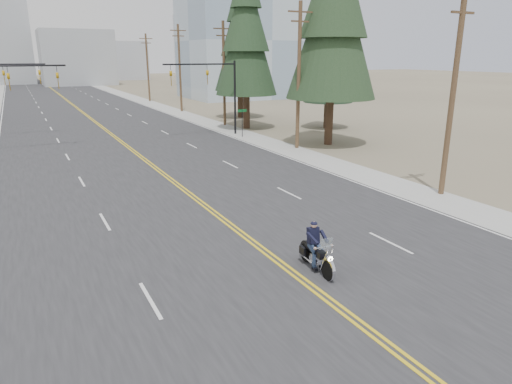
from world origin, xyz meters
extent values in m
plane|color=#776D56|center=(0.00, 0.00, 0.00)|extent=(400.00, 400.00, 0.00)
cube|color=#303033|center=(0.00, 70.00, 0.01)|extent=(20.00, 200.00, 0.01)
cube|color=#A5A5A0|center=(11.50, 70.00, 0.01)|extent=(3.00, 200.00, 0.01)
cylinder|color=black|center=(-7.50, 32.00, 6.70)|extent=(7.00, 0.14, 0.14)
imported|color=#BF8C0C|center=(-8.20, 32.00, 6.05)|extent=(0.21, 0.26, 1.30)
imported|color=#BF8C0C|center=(-4.70, 32.00, 6.05)|extent=(0.21, 0.26, 1.30)
cylinder|color=black|center=(11.00, 32.00, 3.50)|extent=(0.20, 0.20, 7.00)
cylinder|color=black|center=(7.50, 32.00, 6.70)|extent=(7.00, 0.14, 0.14)
imported|color=#BF8C0C|center=(8.20, 32.00, 6.05)|extent=(0.21, 0.26, 1.30)
imported|color=#BF8C0C|center=(4.70, 32.00, 6.05)|extent=(0.21, 0.26, 1.30)
cylinder|color=black|center=(-8.00, 40.00, 6.70)|extent=(6.00, 0.14, 0.14)
imported|color=#BF8C0C|center=(-8.60, 40.00, 6.05)|extent=(0.21, 0.26, 1.30)
imported|color=#BF8C0C|center=(-5.60, 40.00, 6.05)|extent=(0.21, 0.26, 1.30)
cylinder|color=black|center=(10.80, 30.00, 1.30)|extent=(0.06, 0.06, 2.60)
cube|color=#0C5926|center=(10.80, 30.00, 2.50)|extent=(0.90, 0.03, 0.25)
cylinder|color=brown|center=(12.50, 8.00, 5.50)|extent=(0.30, 0.30, 11.00)
cube|color=brown|center=(12.50, 8.00, 9.50)|extent=(1.60, 0.12, 0.12)
cylinder|color=brown|center=(12.50, 23.00, 5.75)|extent=(0.30, 0.30, 11.50)
cube|color=brown|center=(12.50, 23.00, 10.70)|extent=(2.20, 0.12, 0.12)
cube|color=brown|center=(12.50, 23.00, 10.00)|extent=(1.60, 0.12, 0.12)
cylinder|color=brown|center=(12.50, 38.00, 5.50)|extent=(0.30, 0.30, 11.00)
cube|color=brown|center=(12.50, 38.00, 10.20)|extent=(2.20, 0.12, 0.12)
cube|color=brown|center=(12.50, 38.00, 9.50)|extent=(1.60, 0.12, 0.12)
cylinder|color=brown|center=(12.50, 53.00, 5.75)|extent=(0.30, 0.30, 11.50)
cube|color=brown|center=(12.50, 53.00, 10.70)|extent=(2.20, 0.12, 0.12)
cube|color=brown|center=(12.50, 53.00, 10.00)|extent=(1.60, 0.12, 0.12)
cylinder|color=brown|center=(12.50, 70.00, 5.50)|extent=(0.30, 0.30, 11.00)
cube|color=brown|center=(12.50, 70.00, 10.20)|extent=(2.20, 0.12, 0.12)
cube|color=brown|center=(12.50, 70.00, 9.50)|extent=(1.60, 0.12, 0.12)
cube|color=#9EB5CC|center=(32.00, 70.00, 10.00)|extent=(24.00, 16.00, 20.00)
cube|color=#ADB2B7|center=(8.00, 125.00, 7.00)|extent=(18.00, 14.00, 14.00)
cube|color=#B7BCC6|center=(40.00, 110.00, 9.00)|extent=(16.00, 12.00, 18.00)
cube|color=#B7BCC6|center=(25.00, 150.00, 6.00)|extent=(14.00, 14.00, 12.00)
cylinder|color=#382619|center=(15.85, 23.22, 1.98)|extent=(0.77, 0.77, 3.97)
cone|color=#1C3319|center=(15.85, 23.22, 9.92)|extent=(7.49, 7.49, 11.90)
cylinder|color=#382619|center=(21.36, 31.05, 1.37)|extent=(0.60, 0.60, 2.74)
cone|color=black|center=(21.36, 31.05, 6.86)|extent=(5.14, 5.14, 8.23)
cone|color=black|center=(21.36, 31.05, 9.19)|extent=(3.86, 3.86, 6.17)
cone|color=black|center=(21.36, 31.05, 11.52)|extent=(2.57, 2.57, 4.39)
cylinder|color=#382619|center=(13.68, 34.90, 1.77)|extent=(0.62, 0.62, 3.54)
cone|color=#1B3319|center=(13.68, 34.90, 8.85)|extent=(6.37, 6.37, 10.62)
cone|color=#1B3319|center=(13.68, 34.90, 11.86)|extent=(4.78, 4.78, 7.96)
cylinder|color=#382619|center=(17.00, 43.35, 1.67)|extent=(0.78, 0.78, 3.34)
cone|color=black|center=(17.00, 43.35, 8.35)|extent=(6.23, 6.23, 10.02)
cone|color=black|center=(17.00, 43.35, 11.19)|extent=(4.68, 4.68, 7.52)
camera|label=1|loc=(-7.93, -8.88, 7.40)|focal=32.00mm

